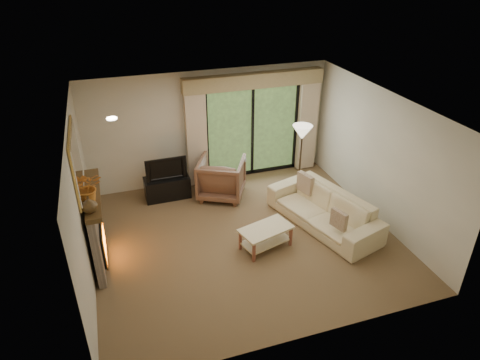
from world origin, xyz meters
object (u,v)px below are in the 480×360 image
object	(u,v)px
armchair	(221,178)
sofa	(323,210)
coffee_table	(266,238)
media_console	(167,188)

from	to	relation	value
armchair	sofa	bearing A→B (deg)	160.08
armchair	coffee_table	distance (m)	2.07
media_console	sofa	size ratio (longest dim) A/B	0.40
armchair	sofa	size ratio (longest dim) A/B	0.41
armchair	sofa	world-z (taller)	armchair
armchair	sofa	distance (m)	2.34
sofa	coffee_table	world-z (taller)	sofa
sofa	coffee_table	size ratio (longest dim) A/B	2.54
armchair	coffee_table	xyz separation A→B (m)	(0.25, -2.04, -0.23)
sofa	coffee_table	distance (m)	1.39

